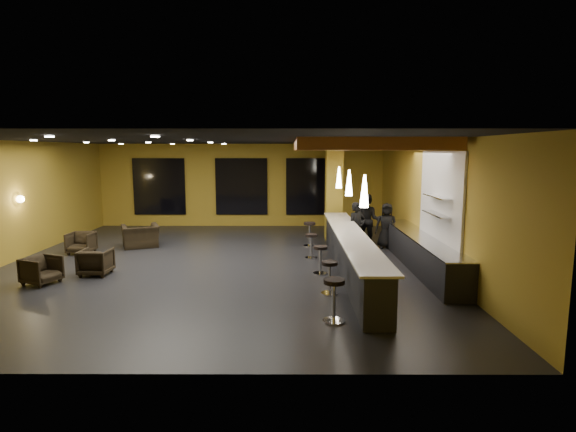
{
  "coord_description": "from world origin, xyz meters",
  "views": [
    {
      "loc": [
        2.05,
        -12.59,
        3.2
      ],
      "look_at": [
        2.0,
        0.5,
        1.3
      ],
      "focal_mm": 28.0,
      "sensor_mm": 36.0,
      "label": 1
    }
  ],
  "objects_px": {
    "column": "(334,191)",
    "bar_stool_4": "(310,231)",
    "pendant_0": "(364,191)",
    "staff_c": "(386,226)",
    "staff_b": "(367,220)",
    "armchair_a": "(41,270)",
    "bar_stool_0": "(334,295)",
    "armchair_c": "(81,243)",
    "staff_a": "(357,228)",
    "bar_counter": "(350,254)",
    "bar_stool_1": "(330,273)",
    "pendant_1": "(349,183)",
    "armchair_b": "(96,262)",
    "prep_counter": "(420,253)",
    "armchair_d": "(140,236)",
    "pendant_2": "(339,177)",
    "bar_stool_3": "(311,243)",
    "bar_stool_2": "(320,256)"
  },
  "relations": [
    {
      "from": "column",
      "to": "bar_stool_4",
      "type": "distance_m",
      "value": 2.0
    },
    {
      "from": "pendant_0",
      "to": "staff_c",
      "type": "height_order",
      "value": "pendant_0"
    },
    {
      "from": "staff_b",
      "to": "armchair_a",
      "type": "distance_m",
      "value": 9.65
    },
    {
      "from": "bar_stool_0",
      "to": "armchair_c",
      "type": "bearing_deg",
      "value": 142.38
    },
    {
      "from": "armchair_c",
      "to": "staff_a",
      "type": "bearing_deg",
      "value": 0.32
    },
    {
      "from": "bar_counter",
      "to": "bar_stool_1",
      "type": "xyz_separation_m",
      "value": [
        -0.7,
        -1.81,
        -0.02
      ]
    },
    {
      "from": "bar_stool_0",
      "to": "pendant_1",
      "type": "bearing_deg",
      "value": 79.08
    },
    {
      "from": "staff_b",
      "to": "armchair_c",
      "type": "xyz_separation_m",
      "value": [
        -9.16,
        -1.04,
        -0.56
      ]
    },
    {
      "from": "armchair_b",
      "to": "bar_counter",
      "type": "bearing_deg",
      "value": -176.89
    },
    {
      "from": "prep_counter",
      "to": "armchair_d",
      "type": "bearing_deg",
      "value": 162.76
    },
    {
      "from": "pendant_2",
      "to": "armchair_b",
      "type": "bearing_deg",
      "value": -154.08
    },
    {
      "from": "pendant_1",
      "to": "armchair_d",
      "type": "distance_m",
      "value": 7.4
    },
    {
      "from": "pendant_1",
      "to": "armchair_b",
      "type": "bearing_deg",
      "value": -173.72
    },
    {
      "from": "bar_counter",
      "to": "column",
      "type": "xyz_separation_m",
      "value": [
        0.0,
        4.6,
        1.25
      ]
    },
    {
      "from": "armchair_d",
      "to": "bar_stool_1",
      "type": "distance_m",
      "value": 7.73
    },
    {
      "from": "staff_c",
      "to": "armchair_d",
      "type": "distance_m",
      "value": 8.22
    },
    {
      "from": "bar_stool_0",
      "to": "bar_stool_3",
      "type": "height_order",
      "value": "bar_stool_0"
    },
    {
      "from": "armchair_c",
      "to": "bar_stool_2",
      "type": "xyz_separation_m",
      "value": [
        7.36,
        -2.35,
        0.14
      ]
    },
    {
      "from": "staff_a",
      "to": "staff_c",
      "type": "height_order",
      "value": "staff_a"
    },
    {
      "from": "pendant_0",
      "to": "armchair_d",
      "type": "distance_m",
      "value": 8.62
    },
    {
      "from": "bar_counter",
      "to": "bar_stool_0",
      "type": "relative_size",
      "value": 9.58
    },
    {
      "from": "staff_a",
      "to": "bar_stool_0",
      "type": "relative_size",
      "value": 1.95
    },
    {
      "from": "pendant_0",
      "to": "bar_stool_4",
      "type": "relative_size",
      "value": 0.86
    },
    {
      "from": "staff_a",
      "to": "armchair_a",
      "type": "bearing_deg",
      "value": 179.06
    },
    {
      "from": "column",
      "to": "pendant_0",
      "type": "bearing_deg",
      "value": -90.0
    },
    {
      "from": "bar_stool_3",
      "to": "armchair_c",
      "type": "bearing_deg",
      "value": 175.14
    },
    {
      "from": "bar_stool_0",
      "to": "prep_counter",
      "type": "bearing_deg",
      "value": 55.21
    },
    {
      "from": "prep_counter",
      "to": "staff_b",
      "type": "xyz_separation_m",
      "value": [
        -1.0,
        2.74,
        0.47
      ]
    },
    {
      "from": "armchair_a",
      "to": "bar_stool_3",
      "type": "bearing_deg",
      "value": -46.98
    },
    {
      "from": "prep_counter",
      "to": "armchair_b",
      "type": "relative_size",
      "value": 7.98
    },
    {
      "from": "prep_counter",
      "to": "bar_stool_2",
      "type": "bearing_deg",
      "value": -167.17
    },
    {
      "from": "staff_c",
      "to": "armchair_b",
      "type": "bearing_deg",
      "value": -148.35
    },
    {
      "from": "column",
      "to": "staff_a",
      "type": "bearing_deg",
      "value": -78.13
    },
    {
      "from": "bar_counter",
      "to": "pendant_2",
      "type": "bearing_deg",
      "value": 90.0
    },
    {
      "from": "pendant_2",
      "to": "bar_stool_1",
      "type": "height_order",
      "value": "pendant_2"
    },
    {
      "from": "staff_b",
      "to": "armchair_a",
      "type": "relative_size",
      "value": 2.43
    },
    {
      "from": "bar_counter",
      "to": "prep_counter",
      "type": "relative_size",
      "value": 1.33
    },
    {
      "from": "armchair_d",
      "to": "bar_stool_4",
      "type": "height_order",
      "value": "bar_stool_4"
    },
    {
      "from": "armchair_c",
      "to": "bar_stool_4",
      "type": "bearing_deg",
      "value": 9.02
    },
    {
      "from": "bar_counter",
      "to": "staff_c",
      "type": "bearing_deg",
      "value": 62.19
    },
    {
      "from": "staff_c",
      "to": "armchair_b",
      "type": "relative_size",
      "value": 2.0
    },
    {
      "from": "bar_stool_0",
      "to": "bar_stool_4",
      "type": "bearing_deg",
      "value": 91.32
    },
    {
      "from": "staff_c",
      "to": "armchair_b",
      "type": "height_order",
      "value": "staff_c"
    },
    {
      "from": "armchair_d",
      "to": "bar_counter",
      "type": "bearing_deg",
      "value": 130.33
    },
    {
      "from": "column",
      "to": "pendant_1",
      "type": "xyz_separation_m",
      "value": [
        0.0,
        -4.1,
        0.6
      ]
    },
    {
      "from": "column",
      "to": "pendant_0",
      "type": "distance_m",
      "value": 6.63
    },
    {
      "from": "armchair_d",
      "to": "bar_stool_0",
      "type": "height_order",
      "value": "bar_stool_0"
    },
    {
      "from": "pendant_2",
      "to": "armchair_d",
      "type": "height_order",
      "value": "pendant_2"
    },
    {
      "from": "armchair_a",
      "to": "bar_stool_4",
      "type": "distance_m",
      "value": 8.0
    },
    {
      "from": "armchair_d",
      "to": "pendant_2",
      "type": "bearing_deg",
      "value": 154.48
    }
  ]
}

